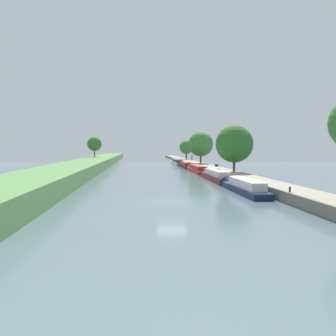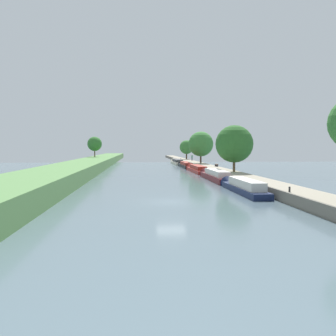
{
  "view_description": "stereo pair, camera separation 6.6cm",
  "coord_description": "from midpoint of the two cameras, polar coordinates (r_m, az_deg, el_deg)",
  "views": [
    {
      "loc": [
        -2.84,
        -29.92,
        4.71
      ],
      "look_at": [
        2.42,
        32.34,
        1.0
      ],
      "focal_mm": 37.72,
      "sensor_mm": 36.0,
      "label": 1
    },
    {
      "loc": [
        -2.77,
        -29.92,
        4.71
      ],
      "look_at": [
        2.42,
        32.34,
        1.0
      ],
      "focal_mm": 37.72,
      "sensor_mm": 36.0,
      "label": 2
    }
  ],
  "objects": [
    {
      "name": "narrowboat_maroon",
      "position": [
        51.03,
        7.6,
        -1.22
      ],
      "size": [
        1.94,
        14.4,
        2.07
      ],
      "color": "maroon",
      "rests_on": "ground_plane"
    },
    {
      "name": "park_bench",
      "position": [
        69.68,
        7.87,
        0.54
      ],
      "size": [
        0.44,
        1.5,
        0.47
      ],
      "color": "#333338",
      "rests_on": "right_towpath"
    },
    {
      "name": "narrowboat_navy",
      "position": [
        37.73,
        12.01,
        -2.95
      ],
      "size": [
        1.84,
        12.6,
        2.02
      ],
      "color": "#141E42",
      "rests_on": "ground_plane"
    },
    {
      "name": "mooring_bollard_near",
      "position": [
        31.53,
        19.1,
        -3.27
      ],
      "size": [
        0.16,
        0.16,
        0.45
      ],
      "color": "black",
      "rests_on": "right_towpath"
    },
    {
      "name": "narrowboat_cream",
      "position": [
        98.9,
        1.43,
        0.99
      ],
      "size": [
        2.19,
        16.01,
        2.08
      ],
      "color": "beige",
      "rests_on": "ground_plane"
    },
    {
      "name": "narrowboat_red",
      "position": [
        67.39,
        4.66,
        -0.17
      ],
      "size": [
        2.0,
        15.1,
        1.95
      ],
      "color": "maroon",
      "rests_on": "ground_plane"
    },
    {
      "name": "person_walking",
      "position": [
        99.2,
        3.92,
        1.71
      ],
      "size": [
        0.34,
        0.34,
        1.66
      ],
      "color": "#282D42",
      "rests_on": "right_towpath"
    },
    {
      "name": "left_grassy_bank",
      "position": [
        31.95,
        -24.09,
        -3.63
      ],
      "size": [
        7.51,
        260.0,
        1.93
      ],
      "color": "#5B894C",
      "rests_on": "ground_plane"
    },
    {
      "name": "ground_plane",
      "position": [
        30.42,
        0.59,
        -5.51
      ],
      "size": [
        160.0,
        160.0,
        0.0
      ],
      "primitive_type": "plane",
      "color": "slate"
    },
    {
      "name": "stone_quay",
      "position": [
        32.63,
        17.48,
        -4.2
      ],
      "size": [
        0.25,
        260.0,
        0.98
      ],
      "color": "#6B665B",
      "rests_on": "ground_plane"
    },
    {
      "name": "tree_rightbank_midfar",
      "position": [
        82.98,
        5.35,
        3.88
      ],
      "size": [
        5.82,
        5.82,
        7.42
      ],
      "color": "#4C3828",
      "rests_on": "right_towpath"
    },
    {
      "name": "tree_rightbank_midnear",
      "position": [
        54.66,
        10.69,
        3.84
      ],
      "size": [
        5.7,
        5.7,
        7.12
      ],
      "color": "brown",
      "rests_on": "right_towpath"
    },
    {
      "name": "tree_rightbank_far",
      "position": [
        110.94,
        3.03,
        3.38
      ],
      "size": [
        4.35,
        4.35,
        5.95
      ],
      "color": "#4C3828",
      "rests_on": "right_towpath"
    },
    {
      "name": "narrowboat_black",
      "position": [
        82.85,
        2.83,
        0.49
      ],
      "size": [
        1.94,
        14.88,
        1.88
      ],
      "color": "black",
      "rests_on": "ground_plane"
    },
    {
      "name": "tree_leftbank_downstream",
      "position": [
        102.52,
        -11.76,
        3.84
      ],
      "size": [
        4.09,
        4.09,
        5.74
      ],
      "color": "brown",
      "rests_on": "left_grassy_bank"
    },
    {
      "name": "right_towpath",
      "position": [
        33.33,
        20.28,
        -4.14
      ],
      "size": [
        3.26,
        260.0,
        0.93
      ],
      "color": "#9E937F",
      "rests_on": "ground_plane"
    },
    {
      "name": "mooring_bollard_far",
      "position": [
        106.45,
        2.11,
        1.48
      ],
      "size": [
        0.16,
        0.16,
        0.45
      ],
      "color": "black",
      "rests_on": "right_towpath"
    }
  ]
}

